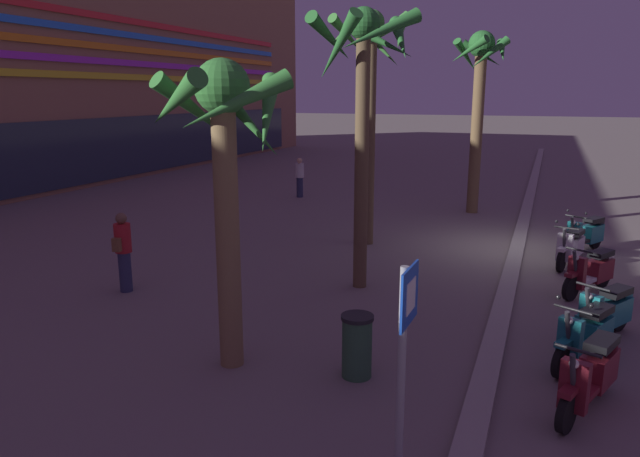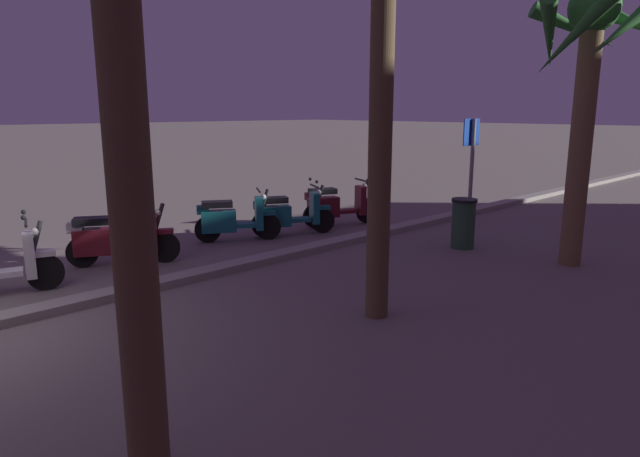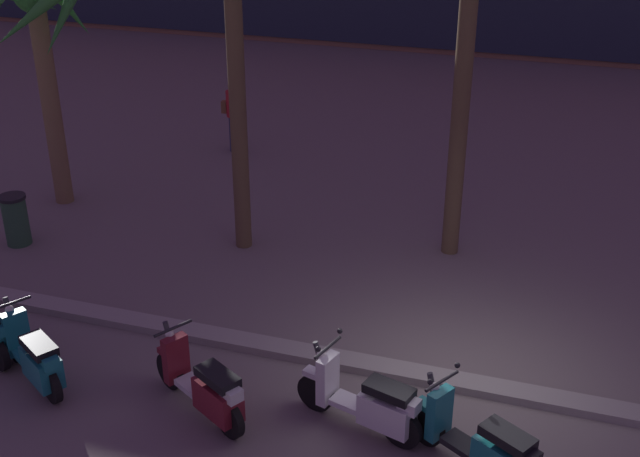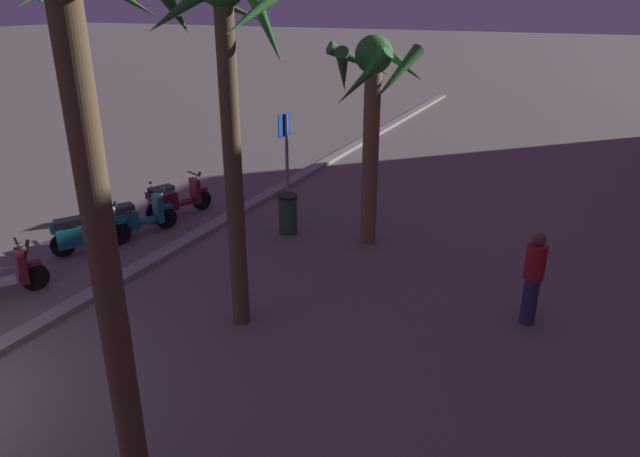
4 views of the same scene
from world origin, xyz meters
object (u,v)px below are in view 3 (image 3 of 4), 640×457
palm_tree_far_corner (40,36)px  palm_tree_near_sign (233,1)px  scooter_teal_lead_nearest (34,357)px  scooter_white_mid_centre (367,402)px  pedestrian_by_palm_tree (234,114)px  scooter_maroon_far_back (204,387)px  litter_bin (16,219)px  scooter_teal_second_in_line (482,447)px

palm_tree_far_corner → palm_tree_near_sign: 4.44m
scooter_teal_lead_nearest → scooter_white_mid_centre: bearing=5.7°
scooter_white_mid_centre → scooter_teal_lead_nearest: bearing=-174.3°
scooter_teal_lead_nearest → scooter_white_mid_centre: size_ratio=0.88×
pedestrian_by_palm_tree → palm_tree_near_sign: bearing=-64.8°
scooter_maroon_far_back → palm_tree_far_corner: bearing=136.9°
scooter_teal_lead_nearest → litter_bin: (-2.89, 3.51, 0.04)m
scooter_maroon_far_back → scooter_white_mid_centre: bearing=9.9°
scooter_white_mid_centre → scooter_teal_second_in_line: size_ratio=1.05×
scooter_teal_second_in_line → pedestrian_by_palm_tree: bearing=127.5°
litter_bin → scooter_maroon_far_back: bearing=-32.5°
scooter_teal_lead_nearest → scooter_teal_second_in_line: 5.95m
scooter_maroon_far_back → palm_tree_far_corner: size_ratio=0.36×
scooter_teal_lead_nearest → palm_tree_far_corner: bearing=120.8°
scooter_white_mid_centre → scooter_teal_second_in_line: 1.51m
scooter_maroon_far_back → litter_bin: bearing=147.5°
scooter_maroon_far_back → pedestrian_by_palm_tree: (-3.53, 9.10, 0.44)m
scooter_teal_second_in_line → palm_tree_far_corner: bearing=149.7°
scooter_maroon_far_back → pedestrian_by_palm_tree: 9.77m
scooter_white_mid_centre → scooter_teal_second_in_line: bearing=-15.5°
scooter_teal_second_in_line → litter_bin: 9.49m
scooter_teal_second_in_line → scooter_white_mid_centre: bearing=164.5°
scooter_teal_lead_nearest → scooter_teal_second_in_line: bearing=0.4°
scooter_maroon_far_back → palm_tree_far_corner: palm_tree_far_corner is taller
palm_tree_far_corner → litter_bin: size_ratio=4.79×
scooter_teal_second_in_line → litter_bin: scooter_teal_second_in_line is taller
pedestrian_by_palm_tree → litter_bin: size_ratio=1.77×
pedestrian_by_palm_tree → palm_tree_far_corner: bearing=-119.6°
scooter_teal_lead_nearest → palm_tree_far_corner: size_ratio=0.34×
scooter_teal_second_in_line → litter_bin: (-8.84, 3.46, 0.02)m
palm_tree_far_corner → palm_tree_near_sign: size_ratio=0.80×
palm_tree_far_corner → scooter_maroon_far_back: bearing=-43.1°
scooter_white_mid_centre → palm_tree_far_corner: palm_tree_far_corner is taller
scooter_teal_second_in_line → pedestrian_by_palm_tree: pedestrian_by_palm_tree is taller
scooter_white_mid_centre → litter_bin: 7.99m
palm_tree_far_corner → pedestrian_by_palm_tree: palm_tree_far_corner is taller
scooter_teal_lead_nearest → scooter_teal_second_in_line: scooter_teal_second_in_line is taller
scooter_maroon_far_back → palm_tree_near_sign: size_ratio=0.29×
palm_tree_far_corner → pedestrian_by_palm_tree: bearing=60.4°
scooter_maroon_far_back → pedestrian_by_palm_tree: bearing=111.2°
scooter_maroon_far_back → pedestrian_by_palm_tree: pedestrian_by_palm_tree is taller
palm_tree_far_corner → pedestrian_by_palm_tree: 5.00m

